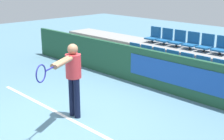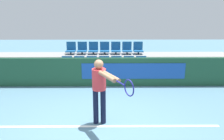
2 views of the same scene
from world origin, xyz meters
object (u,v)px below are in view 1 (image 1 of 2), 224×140
(stadium_chair_2, at_px, (157,58))
(stadium_chair_4, at_px, (185,64))
(stadium_chair_1, at_px, (144,55))
(tennis_player, at_px, (72,73))
(stadium_chair_0, at_px, (132,53))
(stadium_chair_5, at_px, (200,68))
(stadium_chair_6, at_px, (217,72))
(stadium_chair_11, at_px, (206,44))
(stadium_chair_10, at_px, (191,42))
(stadium_chair_8, at_px, (165,38))
(stadium_chair_9, at_px, (178,40))
(stadium_chair_7, at_px, (154,36))
(stadium_chair_3, at_px, (170,61))
(stadium_chair_12, at_px, (221,47))

(stadium_chair_2, height_order, stadium_chair_4, same)
(stadium_chair_1, xyz_separation_m, tennis_player, (0.99, -3.50, 0.39))
(stadium_chair_0, relative_size, stadium_chair_5, 1.00)
(stadium_chair_6, height_order, stadium_chair_11, stadium_chair_11)
(stadium_chair_10, bearing_deg, stadium_chair_4, -65.38)
(stadium_chair_0, xyz_separation_m, stadium_chair_8, (0.49, 1.06, 0.41))
(stadium_chair_2, height_order, tennis_player, tennis_player)
(stadium_chair_9, bearing_deg, stadium_chair_7, 180.00)
(stadium_chair_3, relative_size, stadium_chair_6, 1.00)
(stadium_chair_3, relative_size, tennis_player, 0.32)
(stadium_chair_10, relative_size, stadium_chair_11, 1.00)
(stadium_chair_10, bearing_deg, stadium_chair_8, 180.00)
(stadium_chair_3, height_order, stadium_chair_8, stadium_chair_8)
(stadium_chair_11, xyz_separation_m, stadium_chair_12, (0.49, 0.00, 0.00))
(stadium_chair_6, bearing_deg, stadium_chair_11, 132.51)
(stadium_chair_9, bearing_deg, stadium_chair_4, -47.49)
(stadium_chair_2, distance_m, stadium_chair_12, 1.86)
(stadium_chair_4, xyz_separation_m, stadium_chair_12, (0.49, 1.06, 0.41))
(stadium_chair_1, relative_size, stadium_chair_7, 1.00)
(stadium_chair_4, height_order, stadium_chair_5, same)
(stadium_chair_12, xyz_separation_m, tennis_player, (-0.96, -4.57, -0.02))
(stadium_chair_2, distance_m, stadium_chair_9, 1.14)
(stadium_chair_11, bearing_deg, stadium_chair_3, -114.62)
(stadium_chair_6, bearing_deg, stadium_chair_5, 180.00)
(stadium_chair_3, bearing_deg, stadium_chair_2, 180.00)
(stadium_chair_9, height_order, stadium_chair_12, same)
(stadium_chair_1, xyz_separation_m, stadium_chair_3, (0.98, 0.00, 0.00))
(stadium_chair_10, distance_m, tennis_player, 4.57)
(stadium_chair_5, relative_size, stadium_chair_11, 1.00)
(stadium_chair_9, bearing_deg, stadium_chair_3, -65.38)
(stadium_chair_7, relative_size, stadium_chair_11, 1.00)
(stadium_chair_2, distance_m, tennis_player, 3.56)
(stadium_chair_3, distance_m, stadium_chair_4, 0.49)
(stadium_chair_10, height_order, stadium_chair_12, same)
(stadium_chair_3, relative_size, stadium_chair_12, 1.00)
(stadium_chair_6, distance_m, stadium_chair_12, 1.24)
(stadium_chair_12, bearing_deg, stadium_chair_4, -114.62)
(stadium_chair_8, distance_m, stadium_chair_11, 1.46)
(stadium_chair_8, bearing_deg, stadium_chair_12, 0.00)
(tennis_player, bearing_deg, stadium_chair_10, 62.14)
(stadium_chair_3, bearing_deg, stadium_chair_0, 180.00)
(stadium_chair_4, xyz_separation_m, stadium_chair_10, (-0.49, 1.06, 0.41))
(tennis_player, bearing_deg, stadium_chair_11, 56.04)
(stadium_chair_1, relative_size, tennis_player, 0.32)
(stadium_chair_6, height_order, stadium_chair_7, stadium_chair_7)
(stadium_chair_4, relative_size, stadium_chair_10, 1.00)
(stadium_chair_1, xyz_separation_m, stadium_chair_12, (1.95, 1.06, 0.41))
(stadium_chair_0, xyz_separation_m, stadium_chair_5, (2.44, 0.00, 0.00))
(stadium_chair_7, xyz_separation_m, tennis_player, (1.48, -4.57, -0.02))
(stadium_chair_12, bearing_deg, stadium_chair_5, -90.00)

